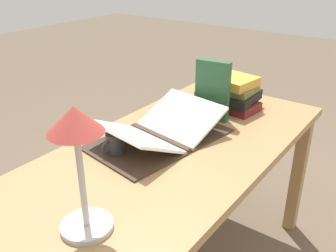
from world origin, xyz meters
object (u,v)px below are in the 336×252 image
at_px(open_book, 160,132).
at_px(reading_lamp, 78,145).
at_px(book_standing_upright, 212,91).
at_px(coffee_mug, 115,144).
at_px(book_stack_tall, 229,92).

bearing_deg(open_book, reading_lamp, 25.26).
distance_m(book_standing_upright, coffee_mug, 0.53).
height_order(book_standing_upright, reading_lamp, reading_lamp).
bearing_deg(book_standing_upright, open_book, -18.79).
relative_size(open_book, reading_lamp, 1.64).
xyz_separation_m(book_standing_upright, coffee_mug, (0.51, -0.12, -0.09)).
bearing_deg(coffee_mug, book_standing_upright, 166.19).
relative_size(book_stack_tall, book_standing_upright, 1.12).
bearing_deg(open_book, book_stack_tall, -178.47).
xyz_separation_m(book_standing_upright, reading_lamp, (0.86, 0.10, 0.13)).
height_order(book_stack_tall, coffee_mug, book_stack_tall).
height_order(book_stack_tall, book_standing_upright, book_standing_upright).
relative_size(book_standing_upright, coffee_mug, 2.71).
bearing_deg(open_book, coffee_mug, -9.17).
distance_m(book_stack_tall, book_standing_upright, 0.18).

